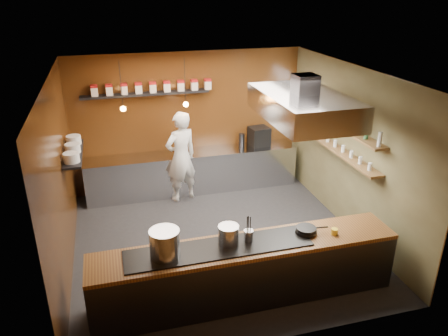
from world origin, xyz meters
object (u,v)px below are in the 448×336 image
object	(u,v)px
chef	(181,157)
espresso_machine	(259,136)
extractor_hood	(304,106)
stockpot_small	(228,235)
stockpot_large	(165,244)

from	to	relation	value
chef	espresso_machine	bearing A→B (deg)	170.90
extractor_hood	stockpot_small	size ratio (longest dim) A/B	6.83
stockpot_large	stockpot_small	distance (m)	0.90
stockpot_small	chef	xyz separation A→B (m)	(-0.07, 3.35, -0.11)
stockpot_large	espresso_machine	world-z (taller)	stockpot_large
stockpot_small	espresso_machine	distance (m)	4.18
extractor_hood	stockpot_large	world-z (taller)	extractor_hood
extractor_hood	stockpot_large	xyz separation A→B (m)	(-2.44, -1.21, -1.37)
stockpot_large	espresso_machine	distance (m)	4.70
extractor_hood	espresso_machine	xyz separation A→B (m)	(0.24, 2.64, -1.40)
extractor_hood	stockpot_small	distance (m)	2.39
stockpot_small	extractor_hood	bearing A→B (deg)	36.21
extractor_hood	espresso_machine	world-z (taller)	extractor_hood
chef	extractor_hood	bearing A→B (deg)	104.08
stockpot_large	chef	bearing A→B (deg)	76.45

